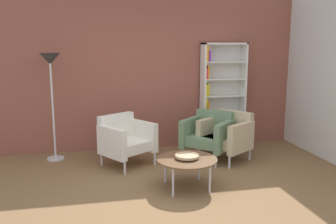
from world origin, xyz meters
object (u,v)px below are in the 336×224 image
(floor_lamp_torchiere, at_px, (51,72))
(bookshelf_tall, at_px, (219,96))
(coffee_table_low, at_px, (187,161))
(armchair_by_bookshelf, at_px, (125,139))
(armchair_corner_red, at_px, (209,134))
(decorative_bowl, at_px, (187,156))
(armchair_spare_guest, at_px, (227,135))

(floor_lamp_torchiere, bearing_deg, bookshelf_tall, 4.40)
(coffee_table_low, relative_size, armchair_by_bookshelf, 0.85)
(armchair_corner_red, bearing_deg, decorative_bowl, -76.46)
(bookshelf_tall, bearing_deg, armchair_corner_red, -121.27)
(decorative_bowl, height_order, armchair_spare_guest, armchair_spare_guest)
(decorative_bowl, bearing_deg, armchair_by_bookshelf, 122.44)
(decorative_bowl, bearing_deg, bookshelf_tall, 59.23)
(decorative_bowl, height_order, armchair_by_bookshelf, armchair_by_bookshelf)
(coffee_table_low, xyz_separation_m, armchair_by_bookshelf, (-0.71, 1.11, 0.04))
(decorative_bowl, bearing_deg, coffee_table_low, -123.69)
(armchair_spare_guest, bearing_deg, bookshelf_tall, 135.65)
(armchair_spare_guest, bearing_deg, armchair_corner_red, -144.42)
(coffee_table_low, xyz_separation_m, armchair_spare_guest, (0.95, 1.04, 0.04))
(armchair_by_bookshelf, bearing_deg, coffee_table_low, -90.95)
(bookshelf_tall, relative_size, armchair_spare_guest, 2.01)
(armchair_corner_red, bearing_deg, coffee_table_low, -76.46)
(decorative_bowl, distance_m, armchair_spare_guest, 1.41)
(bookshelf_tall, distance_m, armchair_by_bookshelf, 2.01)
(decorative_bowl, relative_size, armchair_by_bookshelf, 0.34)
(coffee_table_low, bearing_deg, decorative_bowl, 56.31)
(bookshelf_tall, bearing_deg, armchair_spare_guest, -100.03)
(coffee_table_low, distance_m, armchair_corner_red, 1.32)
(coffee_table_low, xyz_separation_m, floor_lamp_torchiere, (-1.82, 1.62, 1.08))
(floor_lamp_torchiere, bearing_deg, coffee_table_low, -41.66)
(armchair_corner_red, height_order, armchair_spare_guest, same)
(bookshelf_tall, height_order, armchair_corner_red, bookshelf_tall)
(bookshelf_tall, distance_m, armchair_spare_guest, 0.97)
(floor_lamp_torchiere, bearing_deg, decorative_bowl, -41.66)
(decorative_bowl, relative_size, armchair_corner_red, 0.34)
(bookshelf_tall, relative_size, armchair_by_bookshelf, 2.02)
(decorative_bowl, relative_size, armchair_spare_guest, 0.34)
(bookshelf_tall, xyz_separation_m, armchair_corner_red, (-0.43, -0.70, -0.52))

